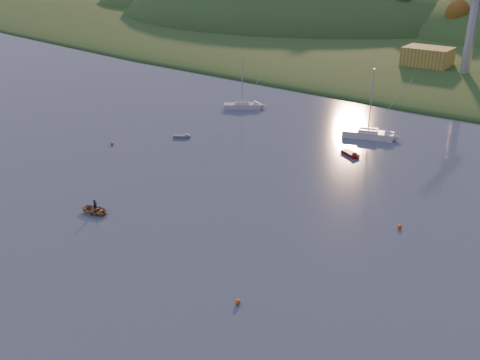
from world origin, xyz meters
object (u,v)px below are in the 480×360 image
Objects in this scene: sailboat_near at (242,105)px; grey_dinghy at (185,136)px; sailboat_far at (368,134)px; canoe at (96,210)px; red_tender at (353,155)px.

sailboat_near reaches higher than grey_dinghy.
sailboat_far is 31.02m from grey_dinghy.
red_tender is (16.53, 36.18, -0.11)m from canoe.
sailboat_near is at bearing 65.60° from grey_dinghy.
red_tender is 1.25× the size of grey_dinghy.
sailboat_near reaches higher than red_tender.
grey_dinghy is (-26.83, -8.93, -0.04)m from red_tender.
canoe is 1.16× the size of grey_dinghy.
sailboat_near is 49.15m from canoe.
canoe is at bearing -126.15° from sailboat_far.
red_tender is at bearing -58.39° from sailboat_near.
grey_dinghy is (-10.30, 27.25, -0.15)m from canoe.
red_tender is at bearing -96.82° from sailboat_far.
grey_dinghy is at bearing 12.75° from canoe.
red_tender reaches higher than canoe.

